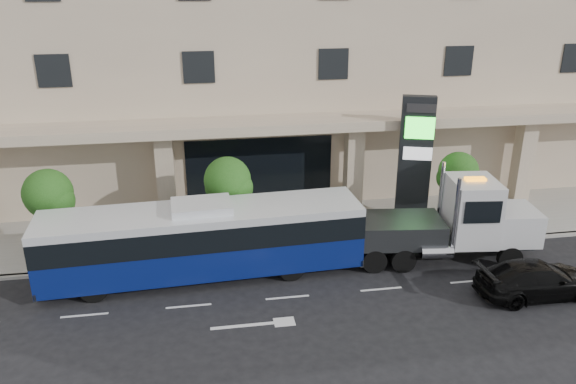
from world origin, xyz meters
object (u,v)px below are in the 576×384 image
city_bus (203,239)px  black_sedan (538,279)px  tow_truck (451,224)px  signage_pylon (415,159)px

city_bus → black_sedan: (13.40, -3.90, -1.02)m
city_bus → tow_truck: (11.16, -0.34, 0.05)m
tow_truck → black_sedan: size_ratio=1.90×
tow_truck → black_sedan: tow_truck is taller
tow_truck → signage_pylon: size_ratio=1.46×
city_bus → black_sedan: bearing=-19.0°
tow_truck → signage_pylon: signage_pylon is taller
tow_truck → black_sedan: 4.34m
city_bus → signage_pylon: size_ratio=2.07×
black_sedan → signage_pylon: signage_pylon is taller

